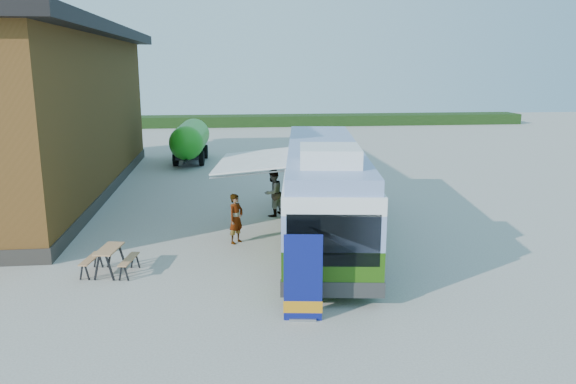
{
  "coord_description": "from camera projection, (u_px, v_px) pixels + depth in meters",
  "views": [
    {
      "loc": [
        -1.26,
        -16.41,
        5.77
      ],
      "look_at": [
        0.89,
        2.72,
        1.4
      ],
      "focal_mm": 35.0,
      "sensor_mm": 36.0,
      "label": 1
    }
  ],
  "objects": [
    {
      "name": "ground",
      "position": [
        269.0,
        256.0,
        17.32
      ],
      "size": [
        100.0,
        100.0,
        0.0
      ],
      "primitive_type": "plane",
      "color": "#BCB7AD",
      "rests_on": "ground"
    },
    {
      "name": "barn",
      "position": [
        17.0,
        115.0,
        25.07
      ],
      "size": [
        9.6,
        21.2,
        7.5
      ],
      "color": "brown",
      "rests_on": "ground"
    },
    {
      "name": "hedge",
      "position": [
        320.0,
        120.0,
        54.9
      ],
      "size": [
        40.0,
        3.0,
        1.0
      ],
      "primitive_type": "cube",
      "color": "#264419",
      "rests_on": "ground"
    },
    {
      "name": "bus",
      "position": [
        323.0,
        187.0,
        18.89
      ],
      "size": [
        4.08,
        12.13,
        3.66
      ],
      "rotation": [
        0.0,
        0.0,
        -0.13
      ],
      "color": "#306410",
      "rests_on": "ground"
    },
    {
      "name": "awning",
      "position": [
        262.0,
        161.0,
        18.53
      ],
      "size": [
        3.12,
        4.47,
        0.52
      ],
      "rotation": [
        0.0,
        0.0,
        -0.13
      ],
      "color": "white",
      "rests_on": "ground"
    },
    {
      "name": "banner",
      "position": [
        303.0,
        286.0,
        12.79
      ],
      "size": [
        0.9,
        0.26,
        2.07
      ],
      "rotation": [
        0.0,
        0.0,
        -0.13
      ],
      "color": "navy",
      "rests_on": "ground"
    },
    {
      "name": "picnic_table",
      "position": [
        110.0,
        255.0,
        15.73
      ],
      "size": [
        1.52,
        1.39,
        0.76
      ],
      "rotation": [
        0.0,
        0.0,
        -0.16
      ],
      "color": "tan",
      "rests_on": "ground"
    },
    {
      "name": "person_a",
      "position": [
        236.0,
        219.0,
        18.45
      ],
      "size": [
        0.7,
        0.72,
        1.66
      ],
      "primitive_type": "imported",
      "rotation": [
        0.0,
        0.0,
        0.84
      ],
      "color": "#999999",
      "rests_on": "ground"
    },
    {
      "name": "person_b",
      "position": [
        273.0,
        193.0,
        21.78
      ],
      "size": [
        1.12,
        1.13,
        1.83
      ],
      "primitive_type": "imported",
      "rotation": [
        0.0,
        0.0,
        -2.32
      ],
      "color": "#999999",
      "rests_on": "ground"
    },
    {
      "name": "slurry_tanker",
      "position": [
        190.0,
        139.0,
        33.8
      ],
      "size": [
        2.16,
        6.59,
        2.43
      ],
      "rotation": [
        0.0,
        0.0,
        -0.05
      ],
      "color": "#229D1C",
      "rests_on": "ground"
    }
  ]
}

